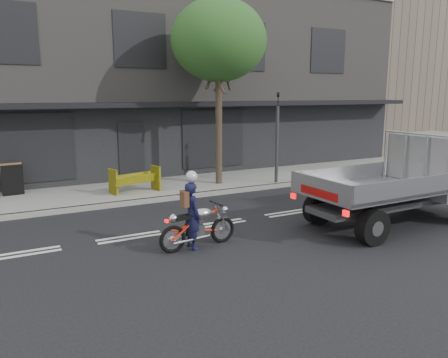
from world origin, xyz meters
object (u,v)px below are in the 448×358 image
(traffic_light_pole, at_px, (277,143))
(flatbed_ute, at_px, (427,169))
(construction_barrier, at_px, (137,180))
(sandwich_board, at_px, (13,180))
(street_tree, at_px, (219,41))
(motorcycle, at_px, (198,225))
(rider, at_px, (192,216))

(traffic_light_pole, bearing_deg, flatbed_ute, -77.54)
(construction_barrier, distance_m, sandwich_board, 4.00)
(flatbed_ute, relative_size, construction_barrier, 3.33)
(street_tree, xyz_separation_m, traffic_light_pole, (2.00, -0.85, -3.63))
(construction_barrier, height_order, sandwich_board, sandwich_board)
(street_tree, xyz_separation_m, motorcycle, (-3.40, -5.60, -4.77))
(flatbed_ute, bearing_deg, motorcycle, 172.88)
(street_tree, distance_m, traffic_light_pole, 4.23)
(street_tree, xyz_separation_m, rider, (-3.55, -5.60, -4.51))
(rider, distance_m, flatbed_ute, 6.84)
(street_tree, height_order, motorcycle, street_tree)
(street_tree, height_order, flatbed_ute, street_tree)
(street_tree, relative_size, traffic_light_pole, 1.93)
(motorcycle, bearing_deg, construction_barrier, 83.31)
(flatbed_ute, bearing_deg, construction_barrier, 135.97)
(traffic_light_pole, distance_m, rider, 7.36)
(street_tree, bearing_deg, rider, -122.39)
(rider, xyz_separation_m, sandwich_board, (-3.36, 6.89, -0.09))
(motorcycle, relative_size, sandwich_board, 1.85)
(motorcycle, relative_size, rider, 1.27)
(street_tree, xyz_separation_m, flatbed_ute, (3.22, -6.36, -3.89))
(rider, distance_m, construction_barrier, 5.36)
(construction_barrier, relative_size, sandwich_board, 1.52)
(flatbed_ute, xyz_separation_m, sandwich_board, (-10.13, 7.65, -0.72))
(construction_barrier, bearing_deg, rider, -93.57)
(rider, bearing_deg, street_tree, -37.12)
(motorcycle, relative_size, construction_barrier, 1.22)
(flatbed_ute, height_order, construction_barrier, flatbed_ute)
(rider, height_order, flatbed_ute, flatbed_ute)
(rider, bearing_deg, motorcycle, -94.71)
(sandwich_board, bearing_deg, street_tree, -14.43)
(street_tree, xyz_separation_m, construction_barrier, (-3.22, -0.25, -4.68))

